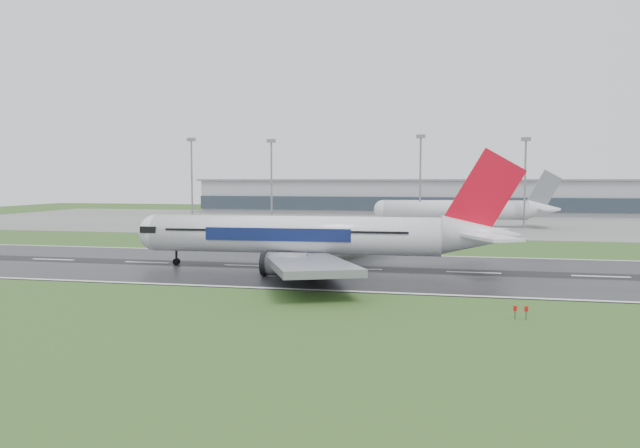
# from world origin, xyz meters

# --- Properties ---
(ground) EXTENTS (520.00, 520.00, 0.00)m
(ground) POSITION_xyz_m (0.00, 0.00, 0.00)
(ground) COLOR #2B4F1D
(ground) RESTS_ON ground
(runway) EXTENTS (400.00, 45.00, 0.10)m
(runway) POSITION_xyz_m (0.00, 0.00, 0.05)
(runway) COLOR black
(runway) RESTS_ON ground
(apron) EXTENTS (400.00, 130.00, 0.08)m
(apron) POSITION_xyz_m (0.00, 125.00, 0.04)
(apron) COLOR slate
(apron) RESTS_ON ground
(terminal) EXTENTS (240.00, 36.00, 15.00)m
(terminal) POSITION_xyz_m (0.00, 185.00, 7.50)
(terminal) COLOR #8F939A
(terminal) RESTS_ON ground
(main_airliner) EXTENTS (69.85, 66.75, 19.95)m
(main_airliner) POSITION_xyz_m (-26.31, -0.91, 10.07)
(main_airliner) COLOR white
(main_airliner) RESTS_ON runway
(parked_airliner) EXTENTS (67.07, 63.31, 17.99)m
(parked_airliner) POSITION_xyz_m (-0.90, 102.82, 9.08)
(parked_airliner) COLOR silver
(parked_airliner) RESTS_ON apron
(floodmast_0) EXTENTS (0.64, 0.64, 29.19)m
(floodmast_0) POSITION_xyz_m (-94.99, 100.00, 14.59)
(floodmast_0) COLOR gray
(floodmast_0) RESTS_ON ground
(floodmast_1) EXTENTS (0.64, 0.64, 28.34)m
(floodmast_1) POSITION_xyz_m (-65.49, 100.00, 14.17)
(floodmast_1) COLOR gray
(floodmast_1) RESTS_ON ground
(floodmast_2) EXTENTS (0.64, 0.64, 29.13)m
(floodmast_2) POSITION_xyz_m (-14.60, 100.00, 14.57)
(floodmast_2) COLOR gray
(floodmast_2) RESTS_ON ground
(floodmast_3) EXTENTS (0.64, 0.64, 27.79)m
(floodmast_3) POSITION_xyz_m (18.25, 100.00, 13.90)
(floodmast_3) COLOR gray
(floodmast_3) RESTS_ON ground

